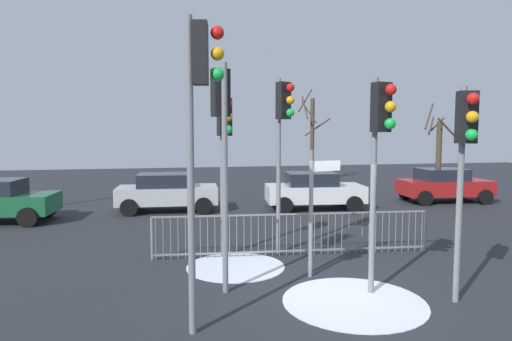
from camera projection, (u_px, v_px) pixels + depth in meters
name	position (u px, v px, depth m)	size (l,w,h in m)	color
ground_plane	(331.00, 292.00, 8.56)	(60.00, 60.00, 0.00)	#26282D
traffic_light_foreground_right	(465.00, 146.00, 7.67)	(0.37, 0.55, 3.90)	slate
traffic_light_mid_left	(221.00, 126.00, 8.40)	(0.37, 0.55, 4.38)	slate
traffic_light_rear_left	(224.00, 139.00, 10.66)	(0.36, 0.56, 3.99)	slate
traffic_light_mid_right	(283.00, 126.00, 10.87)	(0.41, 0.52, 4.40)	slate
traffic_light_foreground_left	(199.00, 104.00, 6.51)	(0.57, 0.35, 4.79)	slate
traffic_light_rear_right	(380.00, 137.00, 8.11)	(0.36, 0.56, 4.09)	slate
direction_sign_post	(314.00, 206.00, 9.36)	(0.77, 0.26, 2.72)	slate
pedestrian_guard_railing	(294.00, 234.00, 11.02)	(6.98, 0.62, 1.07)	slate
car_white_near	(314.00, 190.00, 17.52)	(3.96, 2.26, 1.47)	silver
car_silver_trailing	(167.00, 192.00, 17.09)	(3.89, 2.10, 1.47)	#B2B5BA
car_red_mid	(444.00, 185.00, 19.34)	(3.92, 2.16, 1.47)	maroon
bare_tree_left	(312.00, 136.00, 26.85)	(2.06, 1.95, 5.70)	#473828
bare_tree_centre	(438.00, 147.00, 26.45)	(1.76, 1.78, 4.80)	#473828
snow_patch_kerb	(354.00, 302.00, 8.05)	(2.61, 2.61, 0.01)	silver
snow_patch_island	(236.00, 267.00, 10.14)	(2.25, 2.25, 0.01)	silver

